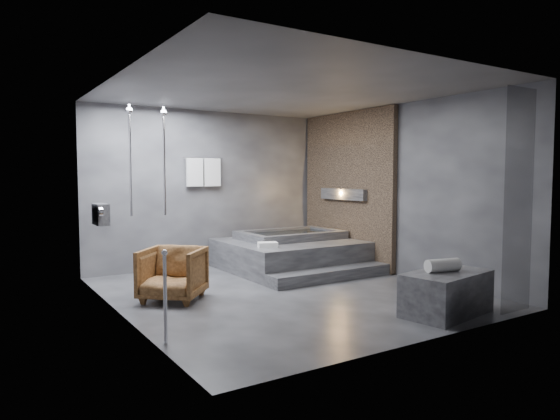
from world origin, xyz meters
TOP-DOWN VIEW (x-y plane):
  - room at (0.40, 0.24)m, footprint 5.00×5.04m
  - tub_deck at (1.05, 1.45)m, footprint 2.20×2.00m
  - tub_step at (1.05, 0.27)m, footprint 2.20×0.36m
  - concrete_bench at (1.02, -1.98)m, footprint 1.21×0.80m
  - driftwood_chair at (-1.49, 0.41)m, footprint 1.07×1.08m
  - rolled_towel at (0.99, -1.93)m, footprint 0.45×0.24m
  - deck_towel at (0.29, 0.94)m, footprint 0.36×0.32m

SIDE VIEW (x-z plane):
  - tub_step at x=1.05m, z-range 0.00..0.18m
  - tub_deck at x=1.05m, z-range 0.00..0.50m
  - concrete_bench at x=1.02m, z-range 0.00..0.51m
  - driftwood_chair at x=-1.49m, z-range 0.00..0.70m
  - deck_towel at x=0.29m, z-range 0.50..0.58m
  - rolled_towel at x=0.99m, z-range 0.51..0.66m
  - room at x=0.40m, z-range 0.32..3.14m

